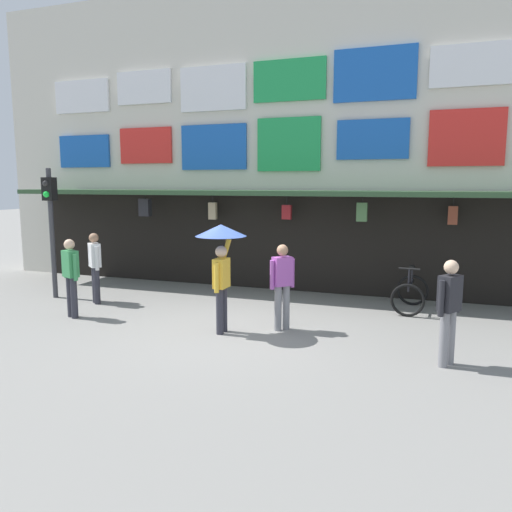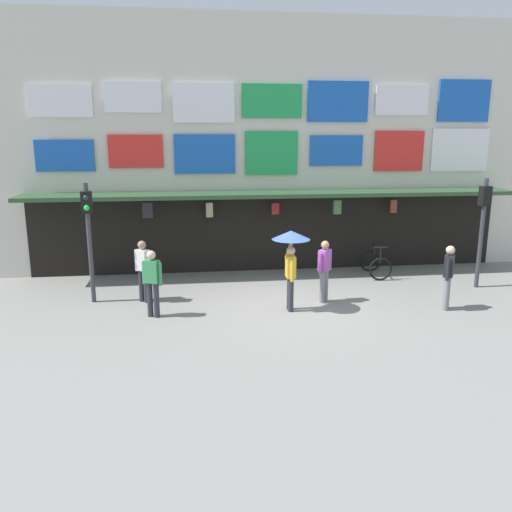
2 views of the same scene
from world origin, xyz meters
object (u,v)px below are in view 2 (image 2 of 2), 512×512
(pedestrian_in_yellow, at_px, (152,280))
(traffic_light_near, at_px, (88,224))
(pedestrian_with_umbrella, at_px, (291,248))
(bicycle_parked, at_px, (375,264))
(pedestrian_in_purple, at_px, (143,268))
(traffic_light_far, at_px, (483,215))
(pedestrian_in_black, at_px, (324,268))
(pedestrian_in_blue, at_px, (448,274))

(pedestrian_in_yellow, bearing_deg, traffic_light_near, 140.47)
(pedestrian_with_umbrella, bearing_deg, pedestrian_in_yellow, -179.33)
(bicycle_parked, bearing_deg, pedestrian_in_yellow, -156.28)
(pedestrian_in_purple, bearing_deg, traffic_light_far, 1.06)
(pedestrian_in_black, bearing_deg, pedestrian_in_purple, 172.63)
(bicycle_parked, height_order, pedestrian_in_yellow, pedestrian_in_yellow)
(traffic_light_near, relative_size, pedestrian_with_umbrella, 1.54)
(traffic_light_near, height_order, traffic_light_far, same)
(pedestrian_in_black, height_order, pedestrian_in_yellow, same)
(traffic_light_near, relative_size, bicycle_parked, 2.67)
(pedestrian_in_blue, distance_m, pedestrian_in_purple, 7.94)
(traffic_light_near, distance_m, pedestrian_with_umbrella, 5.32)
(bicycle_parked, bearing_deg, pedestrian_in_blue, -78.42)
(traffic_light_near, relative_size, pedestrian_in_black, 1.90)
(pedestrian_in_purple, distance_m, pedestrian_with_umbrella, 4.01)
(traffic_light_far, xyz_separation_m, pedestrian_in_purple, (-9.63, -0.18, -1.19))
(bicycle_parked, xyz_separation_m, pedestrian_in_yellow, (-6.76, -2.97, 0.55))
(traffic_light_near, distance_m, traffic_light_far, 10.99)
(pedestrian_in_yellow, bearing_deg, traffic_light_far, 8.59)
(traffic_light_near, distance_m, pedestrian_in_yellow, 2.48)
(pedestrian_in_blue, bearing_deg, bicycle_parked, 101.58)
(bicycle_parked, xyz_separation_m, pedestrian_in_purple, (-7.09, -1.74, 0.55))
(pedestrian_in_black, bearing_deg, bicycle_parked, 45.87)
(pedestrian_in_purple, bearing_deg, pedestrian_in_blue, -11.73)
(pedestrian_in_black, relative_size, pedestrian_in_purple, 1.00)
(pedestrian_in_yellow, bearing_deg, bicycle_parked, 23.72)
(traffic_light_far, bearing_deg, traffic_light_near, -179.90)
(pedestrian_with_umbrella, bearing_deg, traffic_light_far, 13.11)
(traffic_light_far, bearing_deg, bicycle_parked, 148.44)
(pedestrian_in_blue, bearing_deg, traffic_light_near, 169.01)
(pedestrian_in_black, xyz_separation_m, pedestrian_with_umbrella, (-1.03, -0.57, 0.69))
(traffic_light_far, bearing_deg, pedestrian_in_yellow, -171.41)
(traffic_light_far, height_order, pedestrian_with_umbrella, traffic_light_far)
(bicycle_parked, relative_size, pedestrian_with_umbrella, 0.58)
(traffic_light_near, bearing_deg, pedestrian_with_umbrella, -14.74)
(pedestrian_in_blue, bearing_deg, pedestrian_in_yellow, 177.04)
(traffic_light_far, xyz_separation_m, pedestrian_in_blue, (-1.86, -1.79, -1.19))
(traffic_light_far, xyz_separation_m, bicycle_parked, (-2.55, 1.56, -1.75))
(pedestrian_in_black, bearing_deg, traffic_light_far, 9.36)
(bicycle_parked, bearing_deg, pedestrian_in_purple, -166.19)
(traffic_light_far, height_order, pedestrian_in_blue, traffic_light_far)
(traffic_light_far, distance_m, pedestrian_in_purple, 9.71)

